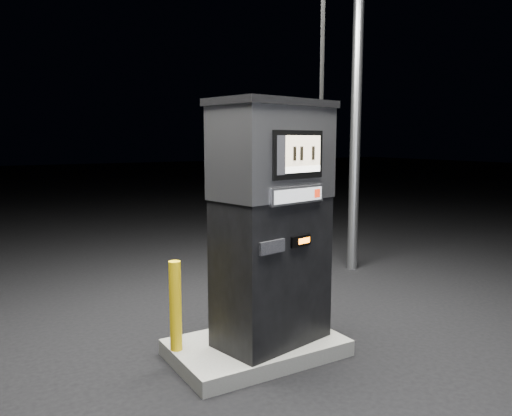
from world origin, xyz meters
TOP-DOWN VIEW (x-y plane):
  - ground at (0.00, 0.00)m, footprint 80.00×80.00m
  - pump_island at (0.00, 0.00)m, footprint 1.60×1.00m
  - fuel_dispenser at (0.13, -0.08)m, footprint 1.31×0.89m
  - bollard_left at (-0.74, 0.19)m, footprint 0.13×0.13m
  - bollard_right at (0.74, -0.10)m, footprint 0.12×0.12m

SIDE VIEW (x-z plane):
  - ground at x=0.00m, z-range 0.00..0.00m
  - pump_island at x=0.00m, z-range 0.00..0.15m
  - bollard_left at x=-0.74m, z-range 0.15..0.98m
  - bollard_right at x=0.74m, z-range 0.15..1.00m
  - fuel_dispenser at x=0.13m, z-range -1.04..3.66m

